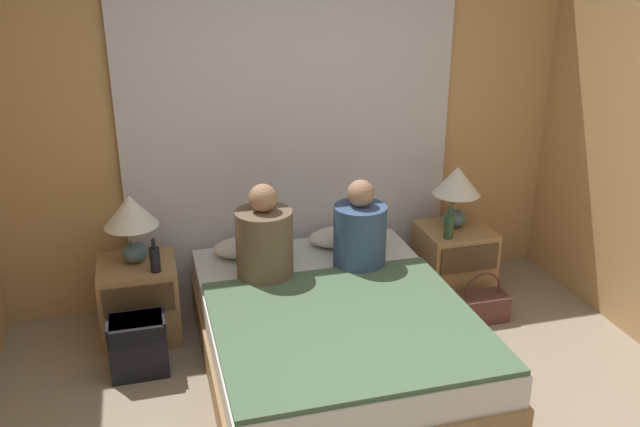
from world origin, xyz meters
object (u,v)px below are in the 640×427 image
object	(u,v)px
pillow_left	(254,246)
beer_bottle_on_right_stand	(449,226)
person_left_in_bed	(264,241)
lamp_left	(131,217)
nightstand_left	(140,300)
nightstand_right	(453,261)
pillow_right	(347,236)
bed	(333,335)
beer_bottle_on_left_stand	(155,259)
lamp_right	(457,186)
person_right_in_bed	(360,233)
handbag_on_floor	(481,306)
backpack_on_floor	(138,342)

from	to	relation	value
pillow_left	beer_bottle_on_right_stand	distance (m)	1.34
person_left_in_bed	lamp_left	bearing A→B (deg)	160.26
lamp_left	pillow_left	xyz separation A→B (m)	(0.77, 0.08, -0.33)
nightstand_left	nightstand_right	size ratio (longest dim) A/B	1.00
lamp_left	pillow_right	distance (m)	1.47
bed	lamp_left	xyz separation A→B (m)	(-1.10, 0.71, 0.61)
beer_bottle_on_left_stand	person_left_in_bed	bearing A→B (deg)	-8.92
bed	nightstand_right	distance (m)	1.29
pillow_right	person_left_in_bed	bearing A→B (deg)	-150.97
bed	lamp_right	bearing A→B (deg)	32.58
lamp_right	pillow_right	distance (m)	0.84
person_right_in_bed	beer_bottle_on_right_stand	world-z (taller)	person_right_in_bed
lamp_right	handbag_on_floor	bearing A→B (deg)	-86.50
bed	pillow_right	bearing A→B (deg)	67.16
lamp_right	person_right_in_bed	size ratio (longest dim) A/B	0.76
lamp_right	backpack_on_floor	distance (m)	2.36
beer_bottle_on_left_stand	handbag_on_floor	bearing A→B (deg)	-7.16
nightstand_left	nightstand_right	distance (m)	2.21
person_left_in_bed	backpack_on_floor	distance (m)	0.96
person_left_in_bed	beer_bottle_on_right_stand	distance (m)	1.30
lamp_left	lamp_right	world-z (taller)	same
bed	pillow_right	world-z (taller)	pillow_right
lamp_right	person_left_in_bed	world-z (taller)	person_left_in_bed
nightstand_left	lamp_right	distance (m)	2.28
beer_bottle_on_right_stand	backpack_on_floor	world-z (taller)	beer_bottle_on_right_stand
lamp_left	person_left_in_bed	bearing A→B (deg)	-19.74
lamp_right	beer_bottle_on_left_stand	xyz separation A→B (m)	(-2.09, -0.18, -0.22)
nightstand_left	person_right_in_bed	bearing A→B (deg)	-9.82
pillow_right	handbag_on_floor	distance (m)	1.03
backpack_on_floor	nightstand_right	bearing A→B (deg)	10.89
person_right_in_bed	beer_bottle_on_left_stand	world-z (taller)	person_right_in_bed
bed	pillow_right	distance (m)	0.90
beer_bottle_on_right_stand	lamp_right	bearing A→B (deg)	54.33
beer_bottle_on_left_stand	backpack_on_floor	bearing A→B (deg)	-116.26
beer_bottle_on_right_stand	pillow_left	bearing A→B (deg)	168.85
lamp_right	beer_bottle_on_left_stand	distance (m)	2.11
backpack_on_floor	person_left_in_bed	bearing A→B (deg)	13.00
bed	person_right_in_bed	bearing A→B (deg)	54.74
nightstand_right	beer_bottle_on_left_stand	xyz separation A→B (m)	(-2.09, -0.14, 0.34)
bed	nightstand_left	bearing A→B (deg)	148.84
pillow_right	nightstand_left	bearing A→B (deg)	-175.27
person_left_in_bed	person_right_in_bed	bearing A→B (deg)	0.00
bed	beer_bottle_on_left_stand	world-z (taller)	beer_bottle_on_left_stand
person_left_in_bed	handbag_on_floor	xyz separation A→B (m)	(1.45, -0.16, -0.58)
pillow_right	nightstand_right	bearing A→B (deg)	-8.74
bed	backpack_on_floor	xyz separation A→B (m)	(-1.13, 0.24, -0.01)
bed	lamp_right	distance (m)	1.44
nightstand_right	lamp_right	xyz separation A→B (m)	(-0.00, 0.04, 0.57)
beer_bottle_on_left_stand	handbag_on_floor	size ratio (longest dim) A/B	0.61
nightstand_right	lamp_left	xyz separation A→B (m)	(-2.21, 0.04, 0.57)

